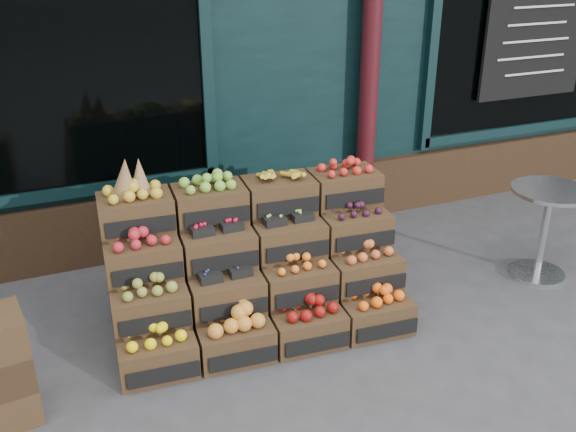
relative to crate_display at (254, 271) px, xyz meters
name	(u,v)px	position (x,y,z in m)	size (l,w,h in m)	color
ground	(352,359)	(0.46, -0.76, -0.41)	(60.00, 60.00, 0.00)	#3C3C3E
crate_display	(254,271)	(0.00, 0.00, 0.00)	(2.21, 1.20, 1.34)	#402C19
bistro_table	(546,222)	(2.51, -0.32, 0.09)	(0.64, 0.64, 0.81)	silver
shopkeeper	(84,130)	(-0.91, 2.16, 0.61)	(0.75, 0.49, 2.05)	#1B6021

